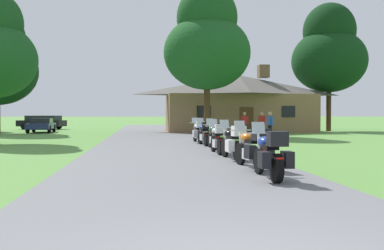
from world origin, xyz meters
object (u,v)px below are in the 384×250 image
at_px(bystander_red_shirt_near_lodge, 245,123).
at_px(bystander_blue_shirt_by_tree, 270,124).
at_px(motorcycle_blue_nearest_to_camera, 270,156).
at_px(motorcycle_black_third_in_row, 233,143).
at_px(parked_navy_sedan_far_left, 41,125).
at_px(motorcycle_blue_sixth_in_row, 204,134).
at_px(bystander_red_shirt_beside_signpost, 262,123).
at_px(motorcycle_green_fifth_in_row, 214,136).
at_px(parked_black_suv_far_left, 42,122).
at_px(tree_right_of_lodge, 329,52).
at_px(motorcycle_orange_second_in_row, 253,149).
at_px(motorcycle_silver_farthest_in_row, 198,132).
at_px(tree_by_lodge_front, 207,43).
at_px(motorcycle_silver_fourth_in_row, 218,139).

relative_size(bystander_red_shirt_near_lodge, bystander_blue_shirt_by_tree, 1.00).
relative_size(motorcycle_blue_nearest_to_camera, motorcycle_black_third_in_row, 1.00).
distance_m(motorcycle_blue_nearest_to_camera, parked_navy_sedan_far_left, 30.77).
xyz_separation_m(motorcycle_blue_sixth_in_row, parked_navy_sedan_far_left, (-11.39, 17.42, 0.02)).
height_order(motorcycle_black_third_in_row, bystander_red_shirt_beside_signpost, bystander_red_shirt_beside_signpost).
height_order(motorcycle_green_fifth_in_row, bystander_blue_shirt_by_tree, bystander_blue_shirt_by_tree).
relative_size(motorcycle_black_third_in_row, motorcycle_blue_sixth_in_row, 1.00).
bearing_deg(bystander_blue_shirt_by_tree, parked_black_suv_far_left, 24.71).
xyz_separation_m(motorcycle_green_fifth_in_row, bystander_red_shirt_beside_signpost, (5.35, 12.02, 0.31)).
bearing_deg(motorcycle_green_fifth_in_row, bystander_blue_shirt_by_tree, 56.05).
relative_size(motorcycle_blue_nearest_to_camera, motorcycle_green_fifth_in_row, 1.00).
bearing_deg(parked_navy_sedan_far_left, tree_right_of_lodge, -2.69).
bearing_deg(motorcycle_blue_sixth_in_row, motorcycle_black_third_in_row, -93.41).
height_order(tree_right_of_lodge, parked_black_suv_far_left, tree_right_of_lodge).
bearing_deg(parked_navy_sedan_far_left, motorcycle_blue_nearest_to_camera, -71.40).
xyz_separation_m(motorcycle_blue_nearest_to_camera, motorcycle_orange_second_in_row, (0.12, 2.07, 0.00)).
bearing_deg(parked_black_suv_far_left, bystander_red_shirt_beside_signpost, -113.60).
height_order(bystander_red_shirt_beside_signpost, tree_right_of_lodge, tree_right_of_lodge).
bearing_deg(parked_black_suv_far_left, motorcycle_orange_second_in_row, -142.81).
bearing_deg(motorcycle_blue_nearest_to_camera, bystander_red_shirt_beside_signpost, 74.96).
distance_m(motorcycle_blue_sixth_in_row, bystander_red_shirt_near_lodge, 10.71).
distance_m(motorcycle_silver_farthest_in_row, bystander_red_shirt_beside_signpost, 9.57).
distance_m(motorcycle_blue_nearest_to_camera, parked_black_suv_far_left, 38.61).
xyz_separation_m(motorcycle_blue_sixth_in_row, tree_by_lodge_front, (1.63, 10.29, 6.01)).
bearing_deg(tree_right_of_lodge, motorcycle_orange_second_in_row, -117.22).
height_order(motorcycle_black_third_in_row, tree_right_of_lodge, tree_right_of_lodge).
bearing_deg(motorcycle_silver_fourth_in_row, motorcycle_green_fifth_in_row, 82.56).
height_order(motorcycle_orange_second_in_row, motorcycle_silver_fourth_in_row, same).
height_order(motorcycle_orange_second_in_row, tree_by_lodge_front, tree_by_lodge_front).
bearing_deg(motorcycle_green_fifth_in_row, motorcycle_black_third_in_row, -94.23).
height_order(bystander_blue_shirt_by_tree, tree_right_of_lodge, tree_right_of_lodge).
distance_m(motorcycle_blue_nearest_to_camera, motorcycle_orange_second_in_row, 2.07).
xyz_separation_m(motorcycle_green_fifth_in_row, bystander_red_shirt_near_lodge, (4.13, 12.10, 0.33)).
relative_size(motorcycle_black_third_in_row, motorcycle_silver_fourth_in_row, 1.00).
bearing_deg(motorcycle_green_fifth_in_row, bystander_red_shirt_beside_signpost, 62.93).
bearing_deg(motorcycle_blue_sixth_in_row, motorcycle_blue_nearest_to_camera, -93.90).
relative_size(motorcycle_black_third_in_row, bystander_red_shirt_near_lodge, 1.24).
bearing_deg(bystander_red_shirt_beside_signpost, motorcycle_silver_farthest_in_row, -84.19).
relative_size(motorcycle_silver_farthest_in_row, bystander_red_shirt_near_lodge, 1.24).
xyz_separation_m(motorcycle_green_fifth_in_row, tree_right_of_lodge, (13.70, 19.87, 6.54)).
relative_size(bystander_red_shirt_near_lodge, tree_by_lodge_front, 0.16).
bearing_deg(motorcycle_green_fifth_in_row, motorcycle_blue_nearest_to_camera, -94.07).
xyz_separation_m(motorcycle_silver_farthest_in_row, parked_navy_sedan_far_left, (-11.37, 15.50, 0.03)).
relative_size(motorcycle_black_third_in_row, tree_right_of_lodge, 0.18).
distance_m(motorcycle_silver_farthest_in_row, bystander_blue_shirt_by_tree, 6.21).
height_order(motorcycle_green_fifth_in_row, tree_right_of_lodge, tree_right_of_lodge).
bearing_deg(bystander_blue_shirt_by_tree, motorcycle_silver_farthest_in_row, 109.56).
bearing_deg(motorcycle_green_fifth_in_row, tree_by_lodge_front, 80.14).
distance_m(tree_right_of_lodge, tree_by_lodge_front, 14.23).
bearing_deg(bystander_red_shirt_near_lodge, motorcycle_blue_sixth_in_row, -107.67).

